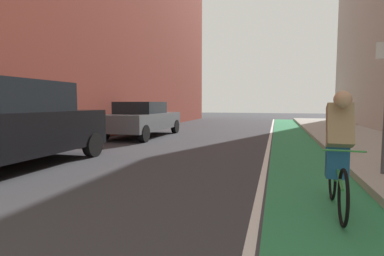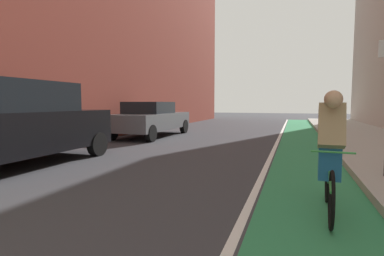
# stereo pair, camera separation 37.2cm
# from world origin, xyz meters

# --- Properties ---
(ground_plane) EXTENTS (72.81, 72.81, 0.00)m
(ground_plane) POSITION_xyz_m (0.00, 12.55, 0.00)
(ground_plane) COLOR #38383D
(bike_lane_paint) EXTENTS (1.60, 33.10, 0.00)m
(bike_lane_paint) POSITION_xyz_m (3.29, 14.55, 0.00)
(bike_lane_paint) COLOR #2D8451
(bike_lane_paint) RESTS_ON ground
(lane_divider_stripe) EXTENTS (0.12, 33.10, 0.00)m
(lane_divider_stripe) POSITION_xyz_m (2.39, 14.55, 0.00)
(lane_divider_stripe) COLOR white
(lane_divider_stripe) RESTS_ON ground
(sidewalk_right) EXTENTS (3.36, 33.10, 0.14)m
(sidewalk_right) POSITION_xyz_m (5.77, 14.55, 0.07)
(sidewalk_right) COLOR #A8A59E
(sidewalk_right) RESTS_ON ground
(parked_suv_black) EXTENTS (1.87, 4.48, 1.98)m
(parked_suv_black) POSITION_xyz_m (-3.04, 8.23, 1.02)
(parked_suv_black) COLOR black
(parked_suv_black) RESTS_ON ground
(parked_sedan_gray) EXTENTS (1.98, 4.77, 1.53)m
(parked_sedan_gray) POSITION_xyz_m (-3.04, 14.92, 0.79)
(parked_sedan_gray) COLOR #595B60
(parked_sedan_gray) RESTS_ON ground
(cyclist_mid) EXTENTS (0.48, 1.75, 1.63)m
(cyclist_mid) POSITION_xyz_m (3.44, 7.29, 0.81)
(cyclist_mid) COLOR black
(cyclist_mid) RESTS_ON ground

